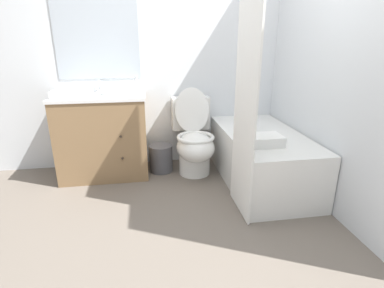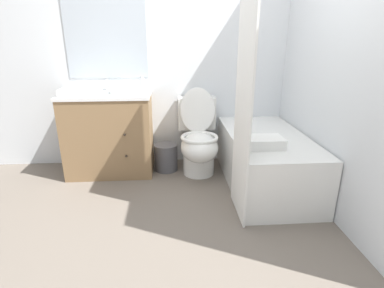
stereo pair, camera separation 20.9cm
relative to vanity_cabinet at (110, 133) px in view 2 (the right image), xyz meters
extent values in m
plane|color=#6B6056|center=(0.72, -1.34, -0.43)|extent=(14.00, 14.00, 0.00)
cube|color=silver|center=(0.72, 0.28, 0.82)|extent=(8.00, 0.05, 2.50)
cube|color=#B2BCC6|center=(0.00, 0.25, 0.99)|extent=(0.81, 0.01, 0.93)
cube|color=silver|center=(1.90, -0.54, 0.82)|extent=(0.05, 2.60, 2.50)
cube|color=olive|center=(0.00, 0.00, -0.02)|extent=(0.85, 0.51, 0.81)
cube|color=white|center=(0.00, 0.00, 0.39)|extent=(0.87, 0.53, 0.03)
cylinder|color=white|center=(0.00, 0.00, 0.35)|extent=(0.30, 0.30, 0.10)
sphere|color=#382D23|center=(0.19, -0.27, 0.06)|extent=(0.02, 0.02, 0.02)
sphere|color=#382D23|center=(0.19, -0.27, -0.16)|extent=(0.02, 0.02, 0.02)
cylinder|color=silver|center=(0.00, 0.19, 0.43)|extent=(0.04, 0.04, 0.04)
cylinder|color=silver|center=(0.00, 0.15, 0.49)|extent=(0.02, 0.11, 0.09)
cylinder|color=silver|center=(-0.06, 0.19, 0.43)|extent=(0.03, 0.03, 0.04)
cylinder|color=silver|center=(0.05, 0.19, 0.43)|extent=(0.03, 0.03, 0.04)
cylinder|color=white|center=(0.91, -0.13, -0.31)|extent=(0.32, 0.32, 0.23)
ellipsoid|color=white|center=(0.91, -0.19, -0.12)|extent=(0.38, 0.49, 0.28)
torus|color=white|center=(0.91, -0.19, -0.01)|extent=(0.38, 0.38, 0.04)
cube|color=white|center=(0.91, 0.15, 0.16)|extent=(0.40, 0.18, 0.34)
ellipsoid|color=white|center=(0.91, 0.03, 0.21)|extent=(0.36, 0.14, 0.46)
cube|color=white|center=(1.52, -0.42, -0.18)|extent=(0.69, 1.36, 0.50)
cube|color=#A8ADAE|center=(1.52, -0.42, 0.07)|extent=(0.57, 1.24, 0.01)
cube|color=white|center=(1.16, -0.89, 0.57)|extent=(0.02, 0.47, 1.99)
cylinder|color=#4C4C51|center=(0.57, -0.01, -0.28)|extent=(0.25, 0.25, 0.29)
cube|color=silver|center=(0.14, -0.01, 0.45)|extent=(0.15, 0.14, 0.09)
ellipsoid|color=white|center=(0.14, -0.01, 0.51)|extent=(0.07, 0.04, 0.03)
cylinder|color=silver|center=(0.36, -0.02, 0.48)|extent=(0.05, 0.05, 0.14)
cylinder|color=silver|center=(0.36, -0.02, 0.56)|extent=(0.03, 0.03, 0.03)
cube|color=white|center=(-0.29, -0.13, 0.44)|extent=(0.21, 0.17, 0.06)
cube|color=white|center=(1.38, -0.74, 0.12)|extent=(0.31, 0.22, 0.08)
camera|label=1|loc=(0.42, -2.98, 0.92)|focal=28.00mm
camera|label=2|loc=(0.63, -3.00, 0.92)|focal=28.00mm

